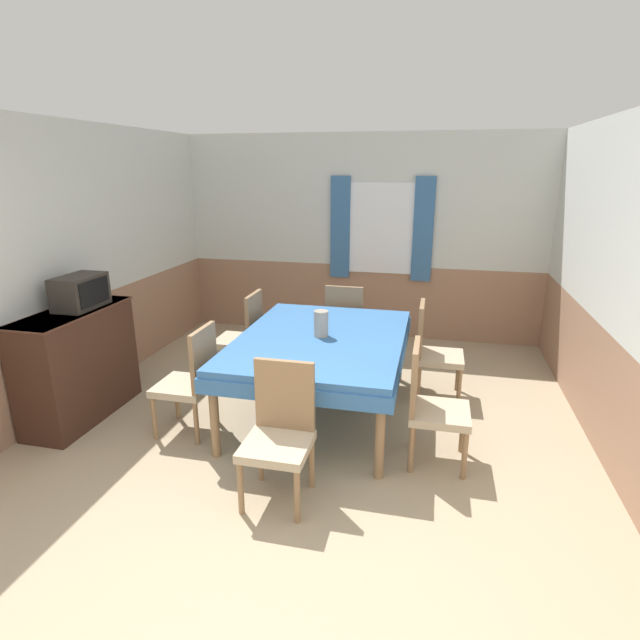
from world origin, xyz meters
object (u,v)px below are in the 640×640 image
chair_right_far (433,349)px  chair_head_window (346,323)px  chair_right_near (430,402)px  dining_table (321,347)px  sideboard (78,364)px  vase (321,324)px  chair_left_near (191,378)px  chair_head_near (280,430)px  tv (80,292)px  chair_left_far (244,334)px

chair_right_far → chair_head_window: bearing=-123.5°
chair_right_near → chair_head_window: (-0.98, 1.83, 0.00)m
dining_table → sideboard: (-2.09, -0.55, -0.14)m
vase → chair_left_near: bearing=-148.6°
dining_table → chair_right_far: chair_right_far is taller
vase → chair_head_near: bearing=-89.9°
chair_right_near → tv: bearing=-92.9°
chair_right_far → tv: tv is taller
chair_right_near → vase: bearing=-121.3°
chair_left_near → sideboard: sideboard is taller
tv → sideboard: bearing=-106.5°
chair_left_far → chair_left_near: bearing=-180.0°
chair_left_near → chair_right_far: 2.28m
dining_table → chair_right_far: 1.15m
chair_left_near → chair_left_far: (0.00, 1.18, 0.00)m
chair_left_near → chair_right_near: same height
tv → chair_right_near: bearing=-2.9°
sideboard → dining_table: bearing=14.8°
dining_table → vase: bearing=119.5°
chair_left_near → chair_head_near: same height
sideboard → tv: (0.03, 0.12, 0.63)m
vase → chair_right_far: bearing=31.0°
chair_right_near → vase: (-0.98, 0.59, 0.37)m
dining_table → chair_head_near: 1.25m
chair_left_near → sideboard: size_ratio=0.82×
chair_right_near → chair_head_near: (-0.98, -0.65, 0.00)m
chair_right_far → chair_head_near: size_ratio=1.00×
vase → chair_right_near: bearing=-31.3°
chair_left_near → chair_left_far: bearing=0.0°
chair_head_near → tv: tv is taller
chair_right_near → sideboard: sideboard is taller
chair_head_window → vase: 1.29m
dining_table → tv: size_ratio=4.34×
sideboard → chair_head_near: bearing=-18.1°
dining_table → vase: size_ratio=8.58×
dining_table → sideboard: bearing=-165.2°
chair_head_near → chair_left_far: bearing=-61.9°
dining_table → tv: 2.16m
chair_right_near → chair_right_far: same height
sideboard → vase: 2.19m
chair_head_window → chair_head_near: size_ratio=1.00×
dining_table → tv: bearing=-168.0°
chair_left_near → sideboard: (-1.12, 0.04, 0.01)m
chair_right_far → sideboard: size_ratio=0.82×
chair_head_window → chair_head_near: bearing=-90.0°
chair_left_far → tv: (-1.08, -1.03, 0.65)m
dining_table → chair_right_near: 1.15m
chair_left_far → tv: size_ratio=2.06×
chair_head_window → vase: vase is taller
chair_head_window → vase: (-0.00, -1.23, 0.37)m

